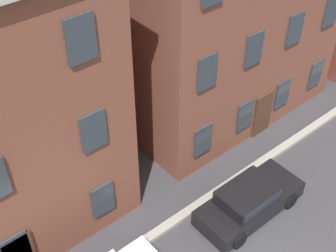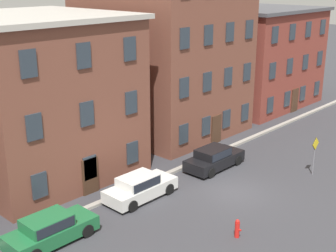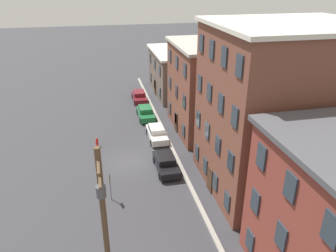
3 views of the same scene
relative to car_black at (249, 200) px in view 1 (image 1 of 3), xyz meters
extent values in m
cube|color=#9E998E|center=(-2.03, 1.46, -0.67)|extent=(56.00, 0.36, 0.16)
cube|color=#2D3842|center=(-7.94, 2.90, 0.88)|extent=(0.90, 0.10, 1.40)
cube|color=#2D3842|center=(-4.61, 2.90, 0.88)|extent=(0.90, 0.10, 1.40)
cube|color=#2D3842|center=(-4.61, 2.90, 4.13)|extent=(0.90, 0.10, 1.40)
cube|color=#2D3842|center=(-4.61, 2.90, 7.38)|extent=(0.90, 0.10, 1.40)
cube|color=#2D3842|center=(0.25, 2.90, 0.91)|extent=(0.90, 0.10, 1.40)
cube|color=#2D3842|center=(0.25, 2.90, 4.22)|extent=(0.90, 0.10, 1.40)
cube|color=#2D3842|center=(2.75, 2.90, 0.91)|extent=(0.90, 0.10, 1.40)
cube|color=#2D3842|center=(2.75, 2.90, 4.22)|extent=(0.90, 0.10, 1.40)
cube|color=#2D3842|center=(5.24, 2.90, 0.91)|extent=(0.90, 0.10, 1.40)
cube|color=#2D3842|center=(5.24, 2.90, 4.22)|extent=(0.90, 0.10, 1.40)
cube|color=#2D3842|center=(7.74, 2.90, 0.91)|extent=(0.90, 0.10, 1.40)
cube|color=#2D3842|center=(7.74, 2.90, 4.22)|extent=(0.90, 0.10, 1.40)
cube|color=#472D1E|center=(3.99, 2.90, 0.35)|extent=(1.10, 0.10, 2.20)
cube|color=black|center=(0.07, 0.00, -0.22)|extent=(4.40, 1.80, 0.70)
cube|color=black|center=(-0.13, 0.00, 0.41)|extent=(2.20, 1.51, 0.55)
cube|color=#1E232D|center=(-0.13, 0.00, 0.41)|extent=(2.02, 1.58, 0.48)
cylinder|color=black|center=(1.52, 0.85, -0.42)|extent=(0.66, 0.22, 0.66)
cylinder|color=black|center=(1.52, -0.85, -0.42)|extent=(0.66, 0.22, 0.66)
cylinder|color=black|center=(-1.38, 0.85, -0.42)|extent=(0.66, 0.22, 0.66)
cylinder|color=black|center=(-1.38, -0.85, -0.42)|extent=(0.66, 0.22, 0.66)
camera|label=1|loc=(-9.84, -7.01, 13.68)|focal=50.00mm
camera|label=2|loc=(-23.00, -17.53, 11.45)|focal=50.00mm
camera|label=3|loc=(25.68, -5.40, 15.73)|focal=35.00mm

